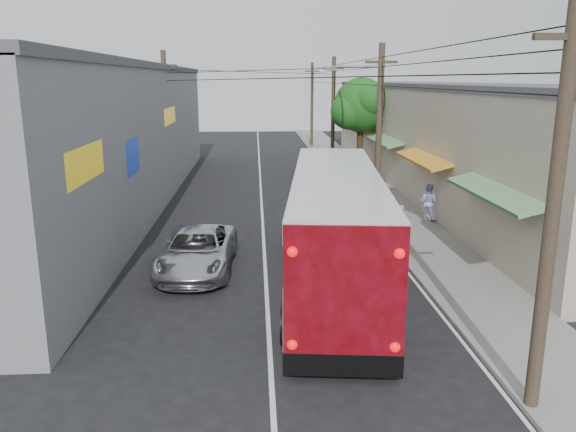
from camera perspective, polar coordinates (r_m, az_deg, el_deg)
The scene contains 13 objects.
ground at distance 13.46m, azimuth -1.77°, elevation -15.08°, with size 120.00×120.00×0.00m, color black.
sidewalk at distance 33.14m, azimuth 8.57°, elevation 2.42°, with size 3.00×80.00×0.12m, color slate.
building_right at distance 35.78m, azimuth 15.22°, elevation 7.93°, with size 7.09×40.00×6.25m.
building_left at distance 31.03m, azimuth -18.83°, elevation 7.79°, with size 7.20×36.00×7.25m.
utility_poles at distance 32.38m, azimuth 2.78°, elevation 9.56°, with size 11.80×45.28×8.00m.
street_tree at distance 38.52m, azimuth 7.53°, elevation 10.94°, with size 4.40×4.00×6.60m.
coach_bus at distance 18.06m, azimuth 4.83°, elevation -1.05°, with size 4.02×12.87×3.65m.
jeepney at distance 19.65m, azimuth -9.22°, elevation -3.48°, with size 2.42×5.24×1.46m, color silver.
parked_suv at distance 29.56m, azimuth 4.69°, elevation 2.74°, with size 2.41×5.93×1.72m, color #A4A2AA.
parked_car_mid at distance 38.05m, azimuth 4.11°, elevation 4.98°, with size 1.66×4.12×1.40m, color #232328.
parked_car_far at distance 39.65m, azimuth 2.64°, elevation 5.53°, with size 1.74×4.98×1.64m, color black.
pedestrian_near at distance 22.63m, azimuth 11.33°, elevation -0.83°, with size 0.57×0.37×1.55m, color pink.
pedestrian_far at distance 26.56m, azimuth 14.03°, elevation 1.37°, with size 0.83×0.65×1.72m, color #99A9DF.
Camera 1 is at (-0.28, -11.79, 6.50)m, focal length 35.00 mm.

